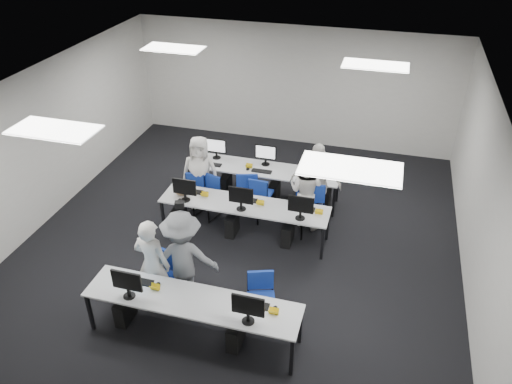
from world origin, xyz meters
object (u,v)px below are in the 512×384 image
(chair_3, at_px, (247,206))
(student_3, at_px, (315,183))
(chair_1, at_px, (261,308))
(chair_4, at_px, (312,220))
(chair_2, at_px, (208,204))
(chair_5, at_px, (199,193))
(student_1, at_px, (307,191))
(desk_mid, at_px, (244,206))
(chair_6, at_px, (261,201))
(chair_7, at_px, (306,208))
(chair_0, at_px, (163,287))
(photographer, at_px, (183,259))
(student_2, at_px, (200,173))
(desk_front, at_px, (192,302))
(student_0, at_px, (153,264))

(chair_3, relative_size, student_3, 0.53)
(student_3, bearing_deg, chair_1, -94.56)
(chair_4, bearing_deg, chair_2, 166.88)
(chair_5, relative_size, student_1, 0.57)
(desk_mid, distance_m, chair_4, 1.37)
(chair_6, distance_m, chair_7, 0.93)
(chair_0, xyz_separation_m, chair_3, (0.65, 2.61, 0.00))
(student_1, relative_size, photographer, 0.89)
(chair_2, relative_size, chair_6, 0.99)
(chair_4, xyz_separation_m, student_2, (-2.41, 0.33, 0.49))
(chair_0, height_order, chair_5, chair_0)
(desk_front, bearing_deg, student_0, 150.03)
(chair_0, distance_m, student_0, 0.54)
(desk_mid, relative_size, chair_0, 3.53)
(desk_mid, relative_size, chair_2, 3.72)
(desk_mid, relative_size, student_0, 1.98)
(desk_front, xyz_separation_m, chair_5, (-1.23, 3.39, -0.41))
(chair_2, relative_size, chair_3, 0.94)
(chair_1, bearing_deg, desk_mid, 93.86)
(chair_6, relative_size, student_3, 0.50)
(chair_7, bearing_deg, student_1, -86.85)
(chair_7, bearing_deg, chair_1, -98.14)
(student_2, height_order, student_3, student_3)
(desk_mid, relative_size, chair_7, 3.80)
(desk_mid, xyz_separation_m, chair_7, (1.03, 0.86, -0.42))
(chair_5, bearing_deg, photographer, -77.13)
(chair_6, distance_m, photographer, 2.86)
(chair_1, bearing_deg, chair_7, 67.69)
(desk_mid, xyz_separation_m, chair_2, (-0.92, 0.47, -0.41))
(desk_front, xyz_separation_m, chair_3, (-0.11, 3.18, -0.39))
(desk_mid, xyz_separation_m, chair_5, (-1.23, 0.79, -0.41))
(chair_5, bearing_deg, student_3, -2.06)
(desk_mid, xyz_separation_m, student_1, (1.05, 0.73, 0.07))
(chair_2, height_order, chair_3, chair_3)
(chair_7, xyz_separation_m, student_2, (-2.19, -0.08, 0.52))
(student_0, xyz_separation_m, photographer, (0.42, 0.21, 0.03))
(chair_2, bearing_deg, student_2, 145.52)
(desk_mid, relative_size, chair_6, 3.68)
(desk_mid, height_order, student_2, student_2)
(desk_front, xyz_separation_m, photographer, (-0.42, 0.70, 0.16))
(desk_mid, bearing_deg, photographer, -102.42)
(student_1, distance_m, student_2, 2.21)
(chair_0, xyz_separation_m, student_0, (-0.08, -0.08, 0.52))
(chair_5, xyz_separation_m, chair_6, (1.33, 0.06, 0.01))
(chair_3, xyz_separation_m, chair_6, (0.21, 0.27, -0.02))
(desk_front, relative_size, chair_5, 3.76)
(chair_4, distance_m, student_0, 3.34)
(chair_1, height_order, chair_3, chair_3)
(chair_1, relative_size, chair_3, 0.93)
(chair_5, distance_m, student_1, 2.33)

